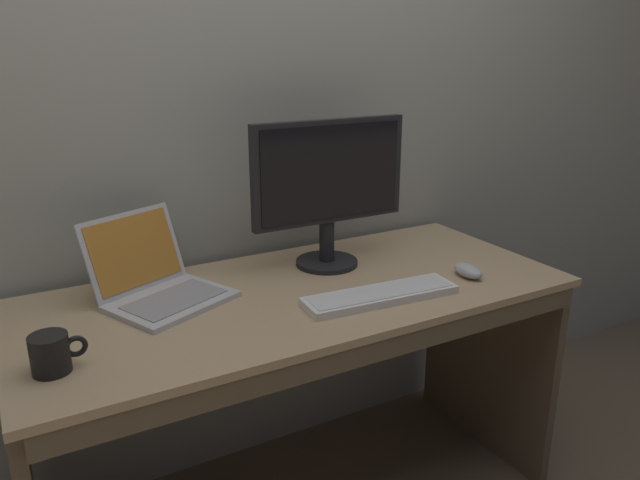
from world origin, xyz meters
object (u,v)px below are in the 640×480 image
at_px(wired_keyboard, 381,295).
at_px(computer_mouse, 468,271).
at_px(laptop_silver, 161,286).
at_px(external_monitor, 329,185).
at_px(coffee_mug, 51,353).

distance_m(wired_keyboard, computer_mouse, 0.33).
xyz_separation_m(laptop_silver, external_monitor, (0.54, 0.01, 0.22)).
height_order(computer_mouse, coffee_mug, coffee_mug).
height_order(wired_keyboard, computer_mouse, computer_mouse).
relative_size(laptop_silver, external_monitor, 0.78).
bearing_deg(wired_keyboard, laptop_silver, 151.26).
bearing_deg(computer_mouse, coffee_mug, -178.84).
xyz_separation_m(external_monitor, coffee_mug, (-0.85, -0.28, -0.22)).
distance_m(laptop_silver, wired_keyboard, 0.61).
bearing_deg(wired_keyboard, computer_mouse, 1.83).
xyz_separation_m(external_monitor, computer_mouse, (0.32, -0.29, -0.25)).
xyz_separation_m(laptop_silver, computer_mouse, (0.86, -0.28, -0.02)).
xyz_separation_m(laptop_silver, coffee_mug, (-0.31, -0.27, 0.00)).
bearing_deg(external_monitor, laptop_silver, -179.19).
bearing_deg(wired_keyboard, coffee_mug, 178.51).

